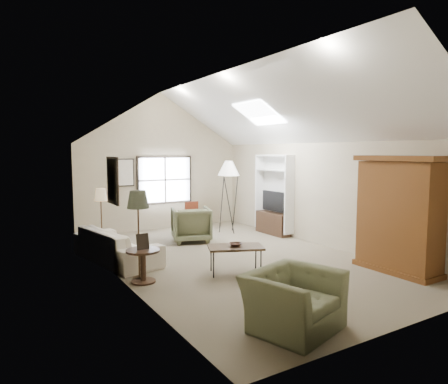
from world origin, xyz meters
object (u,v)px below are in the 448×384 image
armchair_near (293,301)px  side_chair (194,220)px  armoire (399,215)px  sofa (117,245)px  armchair_far (191,224)px  side_table (143,266)px  coffee_table (235,260)px

armchair_near → side_chair: size_ratio=1.19×
armoire → sofa: 5.66m
sofa → armchair_near: size_ratio=2.04×
armchair_far → sofa: bearing=39.7°
sofa → side_table: size_ratio=3.99×
armchair_near → sofa: bearing=86.5°
armoire → side_table: bearing=156.5°
armchair_near → coffee_table: armchair_near is taller
armoire → sofa: size_ratio=0.94×
side_table → side_chair: 3.64m
armchair_near → armoire: bearing=-2.2°
sofa → coffee_table: (1.66, -2.00, -0.08)m
armoire → armchair_far: (-2.22, 4.36, -0.66)m
armoire → armchair_near: armoire is taller
armoire → armchair_far: 4.94m
armoire → side_table: armoire is taller
sofa → armoire: bearing=-139.3°
side_table → armchair_near: bearing=-69.8°
side_chair → armchair_far: bearing=-121.8°
side_chair → armoire: bearing=-60.0°
armchair_far → side_chair: size_ratio=1.00×
armchair_near → coffee_table: size_ratio=1.12×
sofa → coffee_table: bearing=-150.9°
side_chair → sofa: bearing=-147.7°
armchair_far → coffee_table: armchair_far is taller
armchair_far → side_table: bearing=66.7°
armoire → side_table: (-4.38, 1.90, -0.81)m
armchair_near → side_table: armchair_near is taller
armoire → coffee_table: 3.21m
armoire → sofa: bearing=141.4°
side_table → armoire: bearing=-23.5°
coffee_table → side_table: 1.71m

